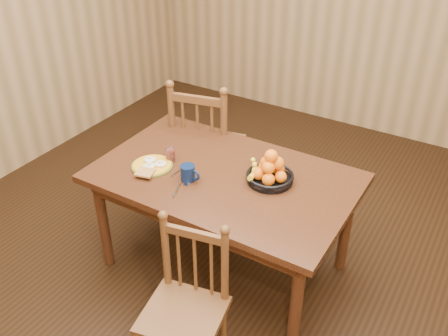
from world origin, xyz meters
The scene contains 10 objects.
room centered at (0.00, 0.00, 1.35)m, with size 4.52×5.02×2.72m.
dining_table centered at (0.00, 0.00, 0.67)m, with size 1.60×1.00×0.75m.
chair_far centered at (-0.51, 0.57, 0.52)m, with size 0.58×0.56×1.07m.
chair_near centered at (0.23, -0.77, 0.44)m, with size 0.47×0.46×0.90m.
breakfast_plate centered at (-0.44, -0.16, 0.76)m, with size 0.26×0.30×0.04m.
fork centered at (-0.15, -0.26, 0.75)m, with size 0.06×0.18×0.00m.
spoon centered at (-0.27, -0.08, 0.75)m, with size 0.04×0.16×0.01m.
coffee_mug centered at (-0.15, -0.16, 0.80)m, with size 0.13×0.09×0.10m.
juice_glass centered at (-0.38, -0.04, 0.79)m, with size 0.06×0.06×0.09m.
fruit_bowl centered at (0.27, 0.09, 0.82)m, with size 0.32×0.29×0.22m.
Camera 1 is at (1.34, -2.21, 2.45)m, focal length 40.00 mm.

